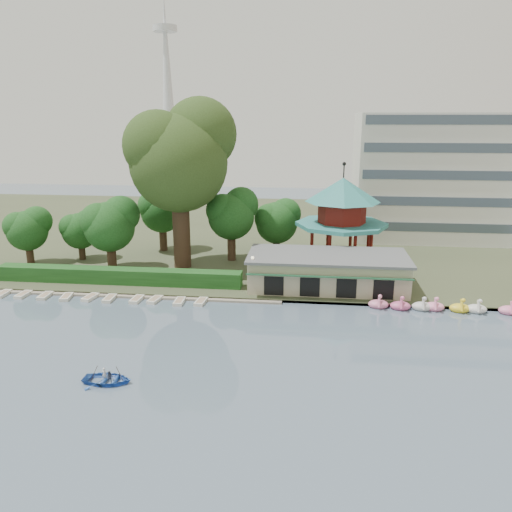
# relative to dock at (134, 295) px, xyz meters

# --- Properties ---
(ground_plane) EXTENTS (220.00, 220.00, 0.00)m
(ground_plane) POSITION_rel_dock_xyz_m (12.00, -17.20, -0.12)
(ground_plane) COLOR slate
(ground_plane) RESTS_ON ground
(shore) EXTENTS (220.00, 70.00, 0.40)m
(shore) POSITION_rel_dock_xyz_m (12.00, 34.80, 0.08)
(shore) COLOR #424930
(shore) RESTS_ON ground
(embankment) EXTENTS (220.00, 0.60, 0.30)m
(embankment) POSITION_rel_dock_xyz_m (12.00, 0.10, 0.03)
(embankment) COLOR gray
(embankment) RESTS_ON ground
(dock) EXTENTS (34.00, 1.60, 0.24)m
(dock) POSITION_rel_dock_xyz_m (0.00, 0.00, 0.00)
(dock) COLOR gray
(dock) RESTS_ON ground
(boathouse) EXTENTS (18.60, 9.39, 3.90)m
(boathouse) POSITION_rel_dock_xyz_m (22.00, 4.77, 2.25)
(boathouse) COLOR tan
(boathouse) RESTS_ON shore
(pavilion) EXTENTS (12.40, 12.40, 13.50)m
(pavilion) POSITION_rel_dock_xyz_m (24.00, 14.80, 7.36)
(pavilion) COLOR tan
(pavilion) RESTS_ON shore
(office_building) EXTENTS (38.00, 18.00, 20.00)m
(office_building) POSITION_rel_dock_xyz_m (44.67, 31.80, 9.61)
(office_building) COLOR silver
(office_building) RESTS_ON shore
(broadcast_tower) EXTENTS (8.00, 8.00, 96.00)m
(broadcast_tower) POSITION_rel_dock_xyz_m (-30.00, 122.80, 33.86)
(broadcast_tower) COLOR silver
(broadcast_tower) RESTS_ON ground
(hedge) EXTENTS (30.00, 2.00, 1.80)m
(hedge) POSITION_rel_dock_xyz_m (-3.00, 3.30, 1.18)
(hedge) COLOR #1E4F1C
(hedge) RESTS_ON shore
(lamp_post) EXTENTS (0.36, 0.36, 4.28)m
(lamp_post) POSITION_rel_dock_xyz_m (13.50, 1.80, 3.22)
(lamp_post) COLOR black
(lamp_post) RESTS_ON shore
(big_tree) EXTENTS (13.76, 12.82, 21.96)m
(big_tree) POSITION_rel_dock_xyz_m (3.17, 11.00, 15.13)
(big_tree) COLOR #3A281C
(big_tree) RESTS_ON shore
(small_trees) EXTENTS (39.30, 16.56, 10.16)m
(small_trees) POSITION_rel_dock_xyz_m (-0.58, 14.27, 6.11)
(small_trees) COLOR #3A281C
(small_trees) RESTS_ON shore
(swan_boats) EXTENTS (19.16, 2.07, 1.92)m
(swan_boats) POSITION_rel_dock_xyz_m (35.78, -0.61, 0.28)
(swan_boats) COLOR pink
(swan_boats) RESTS_ON ground
(moored_rowboats) EXTENTS (24.31, 2.71, 0.36)m
(moored_rowboats) POSITION_rel_dock_xyz_m (-3.40, -1.39, 0.06)
(moored_rowboats) COLOR silver
(moored_rowboats) RESTS_ON ground
(rowboat_with_passengers) EXTENTS (5.29, 3.79, 2.01)m
(rowboat_with_passengers) POSITION_rel_dock_xyz_m (4.66, -18.85, 0.43)
(rowboat_with_passengers) COLOR #2D5DB7
(rowboat_with_passengers) RESTS_ON ground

